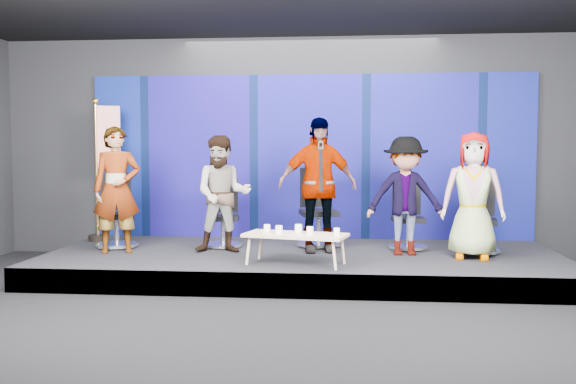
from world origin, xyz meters
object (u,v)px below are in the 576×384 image
object	(u,v)px
panelist_c	(318,185)
chair_d	(408,226)
chair_e	(479,229)
mug_c	(298,229)
panelist_b	(223,194)
chair_c	(318,220)
mug_a	(267,228)
flag_stand	(104,166)
chair_b	(223,224)
mug_b	(279,230)
panelist_e	(473,195)
chair_a	(116,223)
mug_d	(310,231)
coffee_table	(296,236)
panelist_a	(117,190)
mug_e	(337,232)
panelist_d	(405,196)

from	to	relation	value
panelist_c	chair_d	xyz separation A→B (m)	(1.27, 0.36, -0.61)
chair_e	mug_c	bearing A→B (deg)	-146.68
panelist_b	panelist_c	bearing A→B (deg)	1.40
chair_c	mug_a	world-z (taller)	chair_c
panelist_b	flag_stand	xyz separation A→B (m)	(-2.05, 0.94, 0.36)
chair_b	mug_b	world-z (taller)	chair_b
panelist_b	mug_c	size ratio (longest dim) A/B	15.21
chair_b	panelist_e	xyz separation A→B (m)	(3.43, -0.66, 0.50)
chair_a	mug_d	distance (m)	3.14
chair_e	panelist_e	bearing A→B (deg)	-100.85
coffee_table	mug_b	size ratio (longest dim) A/B	13.16
panelist_e	mug_c	size ratio (longest dim) A/B	15.55
mug_b	mug_d	world-z (taller)	mug_b
panelist_b	flag_stand	distance (m)	2.28
chair_c	coffee_table	xyz separation A→B (m)	(-0.21, -1.52, -0.02)
panelist_a	panelist_e	bearing A→B (deg)	-21.25
chair_e	mug_a	size ratio (longest dim) A/B	10.69
chair_a	chair_e	world-z (taller)	chair_a
panelist_a	chair_d	xyz separation A→B (m)	(4.02, 0.69, -0.55)
chair_b	panelist_e	world-z (taller)	panelist_e
mug_a	mug_e	distance (m)	0.91
panelist_a	chair_e	world-z (taller)	panelist_a
chair_c	coffee_table	distance (m)	1.54
mug_d	flag_stand	size ratio (longest dim) A/B	0.04
panelist_c	panelist_d	size ratio (longest dim) A/B	1.17
chair_b	flag_stand	bearing A→B (deg)	160.29
mug_a	mug_e	world-z (taller)	mug_a
panelist_c	mug_e	size ratio (longest dim) A/B	21.05
panelist_b	chair_c	world-z (taller)	panelist_b
chair_b	panelist_a	bearing A→B (deg)	-161.63
chair_b	mug_a	distance (m)	1.45
panelist_a	chair_d	bearing A→B (deg)	-11.25
panelist_a	mug_a	xyz separation A→B (m)	(2.15, -0.57, -0.44)
panelist_b	chair_c	size ratio (longest dim) A/B	1.40
mug_d	mug_e	world-z (taller)	mug_d
mug_a	chair_b	bearing A→B (deg)	123.43
panelist_b	panelist_d	distance (m)	2.49
chair_a	mug_a	size ratio (longest dim) A/B	11.26
panelist_a	panelist_e	world-z (taller)	panelist_a
panelist_b	mug_c	distance (m)	1.38
chair_c	coffee_table	world-z (taller)	chair_c
mug_b	mug_d	distance (m)	0.39
chair_d	panelist_e	size ratio (longest dim) A/B	0.60
chair_b	panelist_d	bearing A→B (deg)	-16.62
chair_a	panelist_e	xyz separation A→B (m)	(4.97, -0.49, 0.47)
panelist_e	mug_e	size ratio (longest dim) A/B	18.66
chair_a	panelist_e	size ratio (longest dim) A/B	0.65
chair_a	panelist_b	distance (m)	1.73
chair_c	coffee_table	size ratio (longest dim) A/B	0.86
chair_e	panelist_e	distance (m)	0.70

